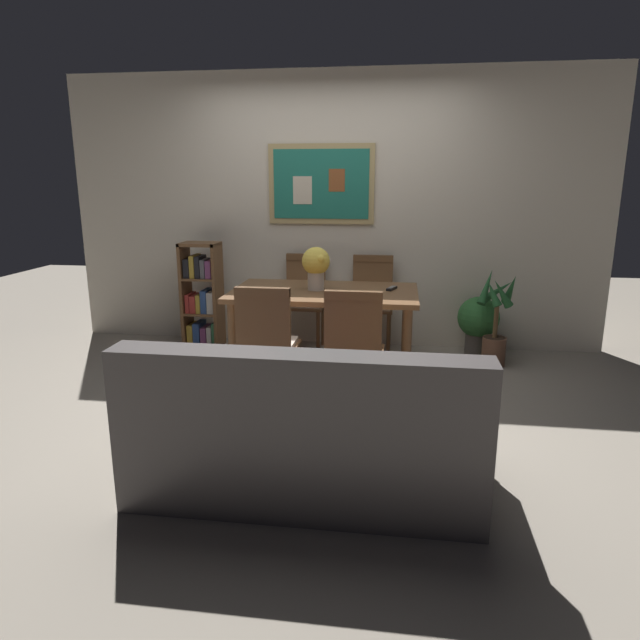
{
  "coord_description": "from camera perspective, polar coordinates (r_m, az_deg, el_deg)",
  "views": [
    {
      "loc": [
        0.66,
        -3.93,
        1.62
      ],
      "look_at": [
        0.12,
        -0.13,
        0.65
      ],
      "focal_mm": 31.63,
      "sensor_mm": 36.0,
      "label": 1
    }
  ],
  "objects": [
    {
      "name": "ground_plane",
      "position": [
        4.31,
        -1.34,
        -7.95
      ],
      "size": [
        12.0,
        12.0,
        0.0
      ],
      "primitive_type": "plane",
      "color": "gray"
    },
    {
      "name": "wall_back_with_painting",
      "position": [
        5.56,
        1.25,
        10.9
      ],
      "size": [
        5.2,
        0.14,
        2.6
      ],
      "color": "beige",
      "rests_on": "ground_plane"
    },
    {
      "name": "dining_table",
      "position": [
        4.62,
        0.44,
        1.9
      ],
      "size": [
        1.51,
        0.91,
        0.73
      ],
      "color": "brown",
      "rests_on": "ground_plane"
    },
    {
      "name": "dining_chair_near_right",
      "position": [
        3.84,
        3.45,
        -2.24
      ],
      "size": [
        0.4,
        0.41,
        0.91
      ],
      "color": "brown",
      "rests_on": "ground_plane"
    },
    {
      "name": "dining_chair_far_left",
      "position": [
        5.45,
        -1.6,
        2.68
      ],
      "size": [
        0.4,
        0.41,
        0.91
      ],
      "color": "brown",
      "rests_on": "ground_plane"
    },
    {
      "name": "dining_chair_near_left",
      "position": [
        3.97,
        -5.42,
        -1.73
      ],
      "size": [
        0.4,
        0.41,
        0.91
      ],
      "color": "brown",
      "rests_on": "ground_plane"
    },
    {
      "name": "dining_chair_far_right",
      "position": [
        5.37,
        5.27,
        2.46
      ],
      "size": [
        0.4,
        0.41,
        0.91
      ],
      "color": "brown",
      "rests_on": "ground_plane"
    },
    {
      "name": "leather_couch",
      "position": [
        3.01,
        -1.39,
        -11.55
      ],
      "size": [
        1.8,
        0.84,
        0.84
      ],
      "color": "#514C4C",
      "rests_on": "ground_plane"
    },
    {
      "name": "bookshelf",
      "position": [
        5.61,
        -11.8,
        2.06
      ],
      "size": [
        0.36,
        0.28,
        1.03
      ],
      "color": "brown",
      "rests_on": "ground_plane"
    },
    {
      "name": "potted_ivy",
      "position": [
        5.45,
        15.71,
        -0.17
      ],
      "size": [
        0.38,
        0.38,
        0.62
      ],
      "color": "#4C4742",
      "rests_on": "ground_plane"
    },
    {
      "name": "potted_palm",
      "position": [
        5.18,
        17.33,
        -0.43
      ],
      "size": [
        0.36,
        0.34,
        0.86
      ],
      "color": "brown",
      "rests_on": "ground_plane"
    },
    {
      "name": "flower_vase",
      "position": [
        4.59,
        -0.4,
        5.62
      ],
      "size": [
        0.23,
        0.23,
        0.35
      ],
      "color": "beige",
      "rests_on": "dining_table"
    },
    {
      "name": "tv_remote",
      "position": [
        4.67,
        7.27,
        3.2
      ],
      "size": [
        0.09,
        0.16,
        0.02
      ],
      "color": "black",
      "rests_on": "dining_table"
    }
  ]
}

